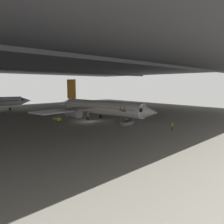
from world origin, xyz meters
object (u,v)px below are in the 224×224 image
(airplane_main, at_px, (99,107))
(boarding_stairs, at_px, (127,122))
(baggage_tug, at_px, (57,119))
(crew_worker_near_nose, at_px, (172,126))
(crew_worker_by_stairs, at_px, (124,118))

(airplane_main, height_order, boarding_stairs, airplane_main)
(boarding_stairs, bearing_deg, baggage_tug, 121.03)
(airplane_main, relative_size, crew_worker_near_nose, 20.21)
(airplane_main, distance_m, crew_worker_near_nose, 19.36)
(boarding_stairs, xyz_separation_m, baggage_tug, (-9.02, 14.99, -0.18))
(airplane_main, bearing_deg, baggage_tug, 145.31)
(boarding_stairs, bearing_deg, airplane_main, 92.64)
(airplane_main, bearing_deg, crew_worker_near_nose, -82.02)
(boarding_stairs, relative_size, crew_worker_near_nose, 2.76)
(airplane_main, relative_size, baggage_tug, 14.57)
(crew_worker_near_nose, relative_size, baggage_tug, 0.72)
(airplane_main, height_order, crew_worker_near_nose, airplane_main)
(crew_worker_near_nose, xyz_separation_m, crew_worker_by_stairs, (-0.43, 12.63, 0.08))
(boarding_stairs, xyz_separation_m, crew_worker_near_nose, (2.25, -9.99, 0.20))
(airplane_main, height_order, crew_worker_by_stairs, airplane_main)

